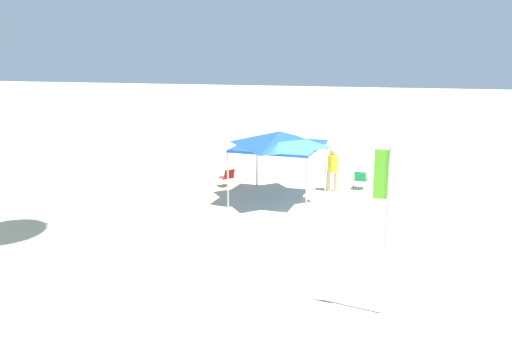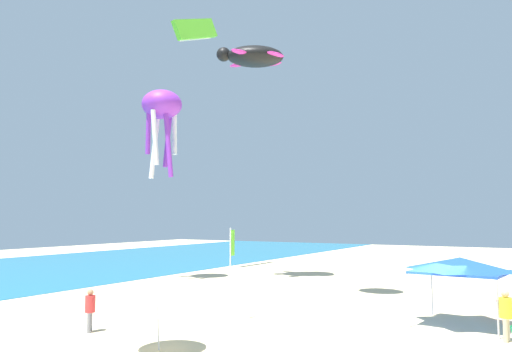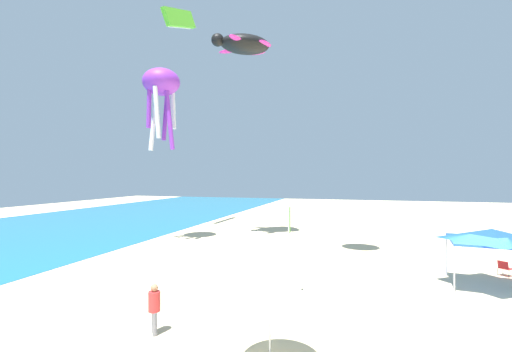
% 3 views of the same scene
% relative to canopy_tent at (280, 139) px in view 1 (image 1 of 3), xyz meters
% --- Properties ---
extents(ground, '(120.00, 120.00, 0.10)m').
position_rel_canopy_tent_xyz_m(ground, '(-1.38, 0.90, -2.49)').
color(ground, beige).
extents(canopy_tent, '(3.48, 3.75, 2.76)m').
position_rel_canopy_tent_xyz_m(canopy_tent, '(0.00, 0.00, 0.00)').
color(canopy_tent, '#B7B7BC').
rests_on(canopy_tent, ground).
extents(folding_chair_facing_ocean, '(0.61, 0.69, 0.82)m').
position_rel_canopy_tent_xyz_m(folding_chair_facing_ocean, '(-3.14, -2.24, -1.96)').
color(folding_chair_facing_ocean, black).
rests_on(folding_chair_facing_ocean, ground).
extents(folding_chair_left_of_tent, '(0.81, 0.80, 0.82)m').
position_rel_canopy_tent_xyz_m(folding_chair_left_of_tent, '(2.53, -1.37, -1.96)').
color(folding_chair_left_of_tent, black).
rests_on(folding_chair_left_of_tent, ground).
extents(banner_flag, '(0.36, 0.06, 3.95)m').
position_rel_canopy_tent_xyz_m(banner_flag, '(-3.88, 8.62, -0.06)').
color(banner_flag, silver).
rests_on(banner_flag, ground).
extents(person_near_umbrella, '(0.48, 0.43, 1.82)m').
position_rel_canopy_tent_xyz_m(person_near_umbrella, '(-1.96, -1.76, -1.37)').
color(person_near_umbrella, '#C6B28C').
rests_on(person_near_umbrella, ground).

